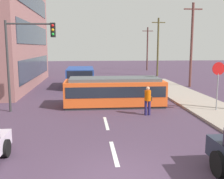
# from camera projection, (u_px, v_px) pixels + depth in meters

# --- Properties ---
(ground_plane) EXTENTS (120.00, 120.00, 0.00)m
(ground_plane) POSITION_uv_depth(u_px,v_px,m) (102.00, 106.00, 17.90)
(ground_plane) COLOR #483449
(lane_stripe_1) EXTENTS (0.16, 2.40, 0.01)m
(lane_stripe_1) POSITION_uv_depth(u_px,v_px,m) (114.00, 153.00, 10.03)
(lane_stripe_1) COLOR silver
(lane_stripe_1) RESTS_ON ground
(lane_stripe_2) EXTENTS (0.16, 2.40, 0.01)m
(lane_stripe_2) POSITION_uv_depth(u_px,v_px,m) (106.00, 123.00, 13.97)
(lane_stripe_2) COLOR silver
(lane_stripe_2) RESTS_ON ground
(lane_stripe_3) EXTENTS (0.16, 2.40, 0.01)m
(lane_stripe_3) POSITION_uv_depth(u_px,v_px,m) (98.00, 91.00, 23.97)
(lane_stripe_3) COLOR silver
(lane_stripe_3) RESTS_ON ground
(lane_stripe_4) EXTENTS (0.16, 2.40, 0.01)m
(lane_stripe_4) POSITION_uv_depth(u_px,v_px,m) (95.00, 83.00, 29.87)
(lane_stripe_4) COLOR silver
(lane_stripe_4) RESTS_ON ground
(streetcar_tram) EXTENTS (6.56, 2.58, 1.90)m
(streetcar_tram) POSITION_uv_depth(u_px,v_px,m) (114.00, 91.00, 17.99)
(streetcar_tram) COLOR #EB5820
(streetcar_tram) RESTS_ON ground
(city_bus) EXTENTS (2.55, 5.04, 1.90)m
(city_bus) POSITION_uv_depth(u_px,v_px,m) (80.00, 76.00, 26.28)
(city_bus) COLOR #244390
(city_bus) RESTS_ON ground
(pedestrian_crossing) EXTENTS (0.48, 0.36, 1.67)m
(pedestrian_crossing) POSITION_uv_depth(u_px,v_px,m) (148.00, 99.00, 15.49)
(pedestrian_crossing) COLOR #251E51
(pedestrian_crossing) RESTS_ON ground
(stop_sign) EXTENTS (0.76, 0.07, 2.88)m
(stop_sign) POSITION_uv_depth(u_px,v_px,m) (218.00, 76.00, 15.97)
(stop_sign) COLOR gray
(stop_sign) RESTS_ON sidewalk_curb_right
(traffic_light_mast) EXTENTS (2.93, 0.33, 5.44)m
(traffic_light_mast) POSITION_uv_depth(u_px,v_px,m) (26.00, 49.00, 16.01)
(traffic_light_mast) COLOR #333333
(traffic_light_mast) RESTS_ON ground
(utility_pole_mid) EXTENTS (1.80, 0.24, 8.07)m
(utility_pole_mid) POSITION_uv_depth(u_px,v_px,m) (192.00, 44.00, 26.18)
(utility_pole_mid) COLOR brown
(utility_pole_mid) RESTS_ON ground
(utility_pole_far) EXTENTS (1.80, 0.24, 7.71)m
(utility_pole_far) POSITION_uv_depth(u_px,v_px,m) (158.00, 46.00, 36.23)
(utility_pole_far) COLOR brown
(utility_pole_far) RESTS_ON ground
(utility_pole_distant) EXTENTS (1.80, 0.24, 7.13)m
(utility_pole_distant) POSITION_uv_depth(u_px,v_px,m) (147.00, 48.00, 45.20)
(utility_pole_distant) COLOR brown
(utility_pole_distant) RESTS_ON ground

